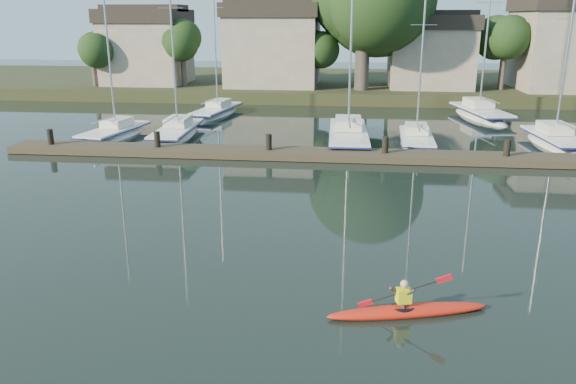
# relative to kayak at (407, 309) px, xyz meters

# --- Properties ---
(ground) EXTENTS (160.00, 160.00, 0.00)m
(ground) POSITION_rel_kayak_xyz_m (-2.74, 1.82, -0.16)
(ground) COLOR black
(ground) RESTS_ON ground
(kayak) EXTENTS (4.10, 1.54, 1.31)m
(kayak) POSITION_rel_kayak_xyz_m (0.00, 0.00, 0.00)
(kayak) COLOR red
(kayak) RESTS_ON ground
(dock) EXTENTS (34.00, 2.00, 1.80)m
(dock) POSITION_rel_kayak_xyz_m (-2.74, 15.82, 0.05)
(dock) COLOR #3F3224
(dock) RESTS_ON ground
(sailboat_0) EXTENTS (2.94, 7.09, 10.92)m
(sailboat_0) POSITION_rel_kayak_xyz_m (-15.83, 19.75, -0.34)
(sailboat_0) COLOR white
(sailboat_0) RESTS_ON ground
(sailboat_1) EXTENTS (2.21, 7.99, 12.98)m
(sailboat_1) POSITION_rel_kayak_xyz_m (-12.11, 20.40, -0.33)
(sailboat_1) COLOR white
(sailboat_1) RESTS_ON ground
(sailboat_2) EXTENTS (2.56, 9.77, 16.07)m
(sailboat_2) POSITION_rel_kayak_xyz_m (-1.66, 20.13, -0.36)
(sailboat_2) COLOR white
(sailboat_2) RESTS_ON ground
(sailboat_3) EXTENTS (2.20, 7.19, 11.47)m
(sailboat_3) POSITION_rel_kayak_xyz_m (2.25, 19.87, -0.33)
(sailboat_3) COLOR white
(sailboat_3) RESTS_ON ground
(sailboat_4) EXTENTS (2.68, 7.26, 12.10)m
(sailboat_4) POSITION_rel_kayak_xyz_m (10.14, 20.40, -0.35)
(sailboat_4) COLOR white
(sailboat_4) RESTS_ON ground
(sailboat_5) EXTENTS (3.06, 8.14, 13.17)m
(sailboat_5) POSITION_rel_kayak_xyz_m (-11.56, 28.55, -0.32)
(sailboat_5) COLOR white
(sailboat_5) RESTS_ON ground
(sailboat_7) EXTENTS (3.83, 8.88, 13.87)m
(sailboat_7) POSITION_rel_kayak_xyz_m (7.84, 29.57, -0.36)
(sailboat_7) COLOR white
(sailboat_7) RESTS_ON ground
(shore) EXTENTS (90.00, 25.25, 12.75)m
(shore) POSITION_rel_kayak_xyz_m (-1.13, 42.11, 3.07)
(shore) COLOR #29341A
(shore) RESTS_ON ground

